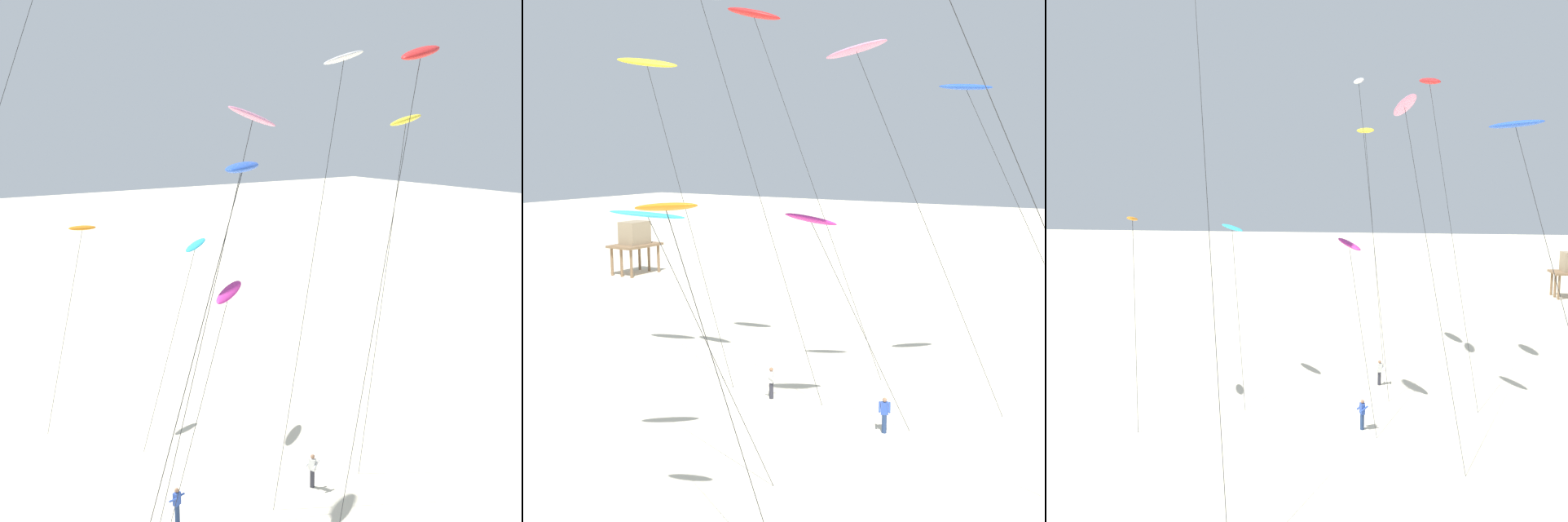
% 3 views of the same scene
% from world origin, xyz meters
% --- Properties ---
extents(ground_plane, '(260.00, 260.00, 0.00)m').
position_xyz_m(ground_plane, '(0.00, 0.00, 0.00)').
color(ground_plane, beige).
extents(kite_pink, '(3.61, 8.25, 17.83)m').
position_xyz_m(kite_pink, '(3.51, 4.20, 17.10)').
color(kite_pink, pink).
rests_on(kite_pink, ground).
extents(kite_yellow, '(2.64, 5.71, 17.60)m').
position_xyz_m(kite_yellow, '(1.14, 14.95, 17.02)').
color(kite_yellow, yellow).
rests_on(kite_yellow, ground).
extents(kite_blue, '(4.20, 8.38, 15.96)m').
position_xyz_m(kite_blue, '(8.42, 0.55, 15.66)').
color(kite_blue, blue).
rests_on(kite_blue, ground).
extents(kite_red, '(3.62, 8.16, 20.34)m').
position_xyz_m(kite_red, '(5.41, 11.20, 19.72)').
color(kite_red, red).
rests_on(kite_red, ground).
extents(kite_cyan, '(2.96, 5.61, 10.59)m').
position_xyz_m(kite_cyan, '(-7.11, 7.50, 10.25)').
color(kite_cyan, '#33BFE0').
rests_on(kite_cyan, ground).
extents(kite_white, '(2.79, 6.84, 20.51)m').
position_xyz_m(kite_white, '(0.77, 11.09, 19.69)').
color(kite_white, white).
rests_on(kite_white, ground).
extents(kite_magenta, '(2.72, 5.43, 10.09)m').
position_xyz_m(kite_magenta, '(0.56, 4.91, 9.58)').
color(kite_magenta, '#D8339E').
rests_on(kite_magenta, ground).
extents(kite_orange, '(1.85, 4.05, 11.39)m').
position_xyz_m(kite_orange, '(-11.51, 2.69, 10.99)').
color(kite_orange, orange).
rests_on(kite_orange, ground).
extents(kite_flyer_nearest, '(0.65, 0.63, 1.67)m').
position_xyz_m(kite_flyer_nearest, '(2.45, 8.31, 0.89)').
color(kite_flyer_nearest, '#33333D').
rests_on(kite_flyer_nearest, ground).
extents(kite_flyer_middle, '(0.67, 0.68, 1.67)m').
position_xyz_m(kite_flyer_middle, '(1.51, 1.60, 0.89)').
color(kite_flyer_middle, navy).
rests_on(kite_flyer_middle, ground).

